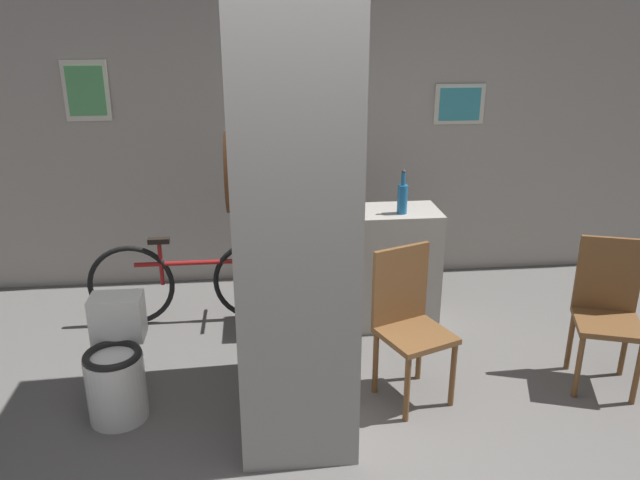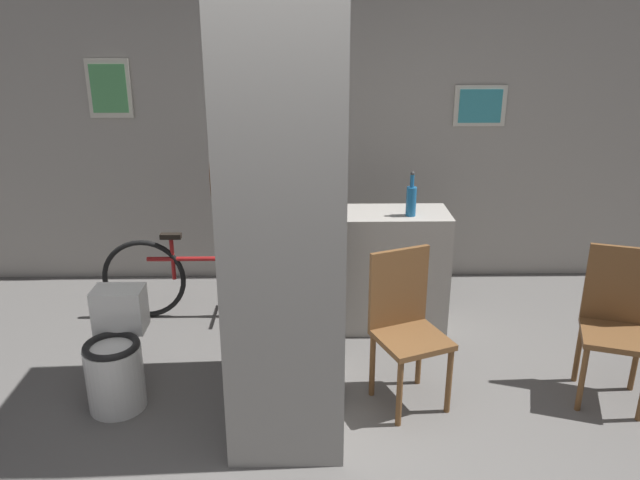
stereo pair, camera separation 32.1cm
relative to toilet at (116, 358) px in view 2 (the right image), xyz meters
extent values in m
plane|color=#5B5956|center=(1.13, -0.63, -0.31)|extent=(14.00, 14.00, 0.00)
cube|color=gray|center=(1.13, 2.00, 0.99)|extent=(8.00, 0.06, 2.60)
cube|color=beige|center=(-0.47, 1.95, 1.39)|extent=(0.36, 0.02, 0.48)
cube|color=#4C9959|center=(-0.47, 1.94, 1.39)|extent=(0.30, 0.01, 0.39)
cube|color=beige|center=(2.63, 1.95, 1.24)|extent=(0.44, 0.02, 0.34)
cube|color=teal|center=(2.63, 1.94, 1.24)|extent=(0.36, 0.01, 0.28)
cube|color=gray|center=(1.05, -0.08, 0.99)|extent=(0.62, 1.10, 2.60)
cylinder|color=#593319|center=(0.73, -0.30, 1.24)|extent=(0.03, 0.40, 0.40)
cylinder|color=red|center=(0.72, -0.30, 1.24)|extent=(0.01, 0.07, 0.07)
cube|color=gray|center=(1.66, 1.01, 0.15)|extent=(1.13, 0.44, 0.91)
cylinder|color=silver|center=(0.00, -0.06, -0.10)|extent=(0.34, 0.34, 0.41)
torus|color=black|center=(0.00, -0.06, 0.12)|extent=(0.34, 0.34, 0.04)
cube|color=silver|center=(0.00, 0.18, 0.25)|extent=(0.31, 0.20, 0.28)
cylinder|color=brown|center=(1.70, -0.27, -0.09)|extent=(0.04, 0.04, 0.43)
cylinder|color=brown|center=(2.02, -0.15, -0.09)|extent=(0.04, 0.04, 0.43)
cylinder|color=brown|center=(1.58, 0.04, -0.09)|extent=(0.04, 0.04, 0.43)
cylinder|color=brown|center=(1.89, 0.17, -0.09)|extent=(0.04, 0.04, 0.43)
cube|color=brown|center=(1.80, -0.05, 0.14)|extent=(0.51, 0.51, 0.04)
cube|color=brown|center=(1.73, 0.12, 0.41)|extent=(0.38, 0.17, 0.50)
cylinder|color=brown|center=(2.83, -0.14, -0.09)|extent=(0.04, 0.04, 0.43)
cylinder|color=brown|center=(2.93, 0.18, -0.09)|extent=(0.04, 0.04, 0.43)
cylinder|color=brown|center=(3.26, 0.07, -0.09)|extent=(0.04, 0.04, 0.43)
cube|color=brown|center=(3.04, -0.04, 0.14)|extent=(0.50, 0.50, 0.04)
cube|color=brown|center=(3.10, 0.14, 0.41)|extent=(0.38, 0.15, 0.50)
torus|color=black|center=(-0.11, 1.15, 0.02)|extent=(0.65, 0.04, 0.65)
torus|color=black|center=(0.83, 1.15, 0.02)|extent=(0.65, 0.04, 0.65)
cylinder|color=maroon|center=(0.36, 1.15, 0.19)|extent=(0.87, 0.04, 0.04)
cylinder|color=maroon|center=(0.13, 1.15, 0.19)|extent=(0.03, 0.03, 0.34)
cylinder|color=maroon|center=(0.79, 1.15, 0.19)|extent=(0.03, 0.03, 0.31)
cube|color=black|center=(0.13, 1.15, 0.38)|extent=(0.16, 0.06, 0.04)
cylinder|color=#262626|center=(0.79, 1.15, 0.34)|extent=(0.03, 0.42, 0.03)
cylinder|color=#19598C|center=(1.92, 0.92, 0.71)|extent=(0.07, 0.07, 0.21)
cylinder|color=#19598C|center=(1.92, 0.92, 0.87)|extent=(0.03, 0.03, 0.09)
sphere|color=#333333|center=(1.92, 0.92, 0.92)|extent=(0.03, 0.03, 0.03)
camera|label=1|loc=(0.87, -3.33, 1.99)|focal=35.00mm
camera|label=2|loc=(1.19, -3.35, 1.99)|focal=35.00mm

